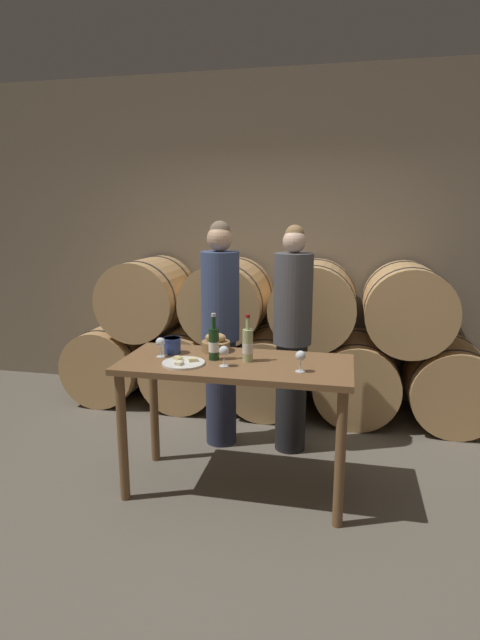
# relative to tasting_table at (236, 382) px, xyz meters

# --- Properties ---
(ground_plane) EXTENTS (10.00, 10.00, 0.00)m
(ground_plane) POSITION_rel_tasting_table_xyz_m (0.00, 0.00, -0.78)
(ground_plane) COLOR #665E51
(stone_wall_back) EXTENTS (10.00, 0.12, 3.20)m
(stone_wall_back) POSITION_rel_tasting_table_xyz_m (0.00, 2.02, 0.82)
(stone_wall_back) COLOR #7F705B
(stone_wall_back) RESTS_ON ground_plane
(barrel_stack) EXTENTS (4.01, 0.83, 1.44)m
(barrel_stack) POSITION_rel_tasting_table_xyz_m (0.00, 1.49, -0.10)
(barrel_stack) COLOR tan
(barrel_stack) RESTS_ON ground_plane
(tasting_table) EXTENTS (1.51, 0.67, 0.92)m
(tasting_table) POSITION_rel_tasting_table_xyz_m (0.00, 0.00, 0.00)
(tasting_table) COLOR brown
(tasting_table) RESTS_ON ground_plane
(person_left) EXTENTS (0.30, 0.30, 1.81)m
(person_left) POSITION_rel_tasting_table_xyz_m (-0.28, 0.69, 0.16)
(person_left) COLOR #2D334C
(person_left) RESTS_ON ground_plane
(person_right) EXTENTS (0.30, 0.30, 1.78)m
(person_right) POSITION_rel_tasting_table_xyz_m (0.29, 0.69, 0.14)
(person_right) COLOR #232326
(person_right) RESTS_ON ground_plane
(wine_bottle_red) EXTENTS (0.07, 0.07, 0.31)m
(wine_bottle_red) POSITION_rel_tasting_table_xyz_m (-0.15, 0.01, 0.25)
(wine_bottle_red) COLOR #193819
(wine_bottle_red) RESTS_ON tasting_table
(wine_bottle_white) EXTENTS (0.07, 0.07, 0.31)m
(wine_bottle_white) POSITION_rel_tasting_table_xyz_m (0.07, 0.03, 0.25)
(wine_bottle_white) COLOR #ADBC7F
(wine_bottle_white) RESTS_ON tasting_table
(blue_crock) EXTENTS (0.12, 0.12, 0.11)m
(blue_crock) POSITION_rel_tasting_table_xyz_m (-0.47, 0.10, 0.20)
(blue_crock) COLOR navy
(blue_crock) RESTS_ON tasting_table
(bread_basket) EXTENTS (0.20, 0.20, 0.13)m
(bread_basket) POSITION_rel_tasting_table_xyz_m (-0.19, 0.22, 0.19)
(bread_basket) COLOR olive
(bread_basket) RESTS_ON tasting_table
(cheese_plate) EXTENTS (0.27, 0.27, 0.04)m
(cheese_plate) POSITION_rel_tasting_table_xyz_m (-0.32, -0.12, 0.15)
(cheese_plate) COLOR white
(cheese_plate) RESTS_ON tasting_table
(wine_glass_far_left) EXTENTS (0.06, 0.06, 0.13)m
(wine_glass_far_left) POSITION_rel_tasting_table_xyz_m (-0.52, 0.00, 0.24)
(wine_glass_far_left) COLOR white
(wine_glass_far_left) RESTS_ON tasting_table
(wine_glass_left) EXTENTS (0.06, 0.06, 0.13)m
(wine_glass_left) POSITION_rel_tasting_table_xyz_m (-0.05, -0.11, 0.24)
(wine_glass_left) COLOR white
(wine_glass_left) RESTS_ON tasting_table
(wine_glass_center) EXTENTS (0.06, 0.06, 0.13)m
(wine_glass_center) POSITION_rel_tasting_table_xyz_m (0.43, -0.12, 0.24)
(wine_glass_center) COLOR white
(wine_glass_center) RESTS_ON tasting_table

